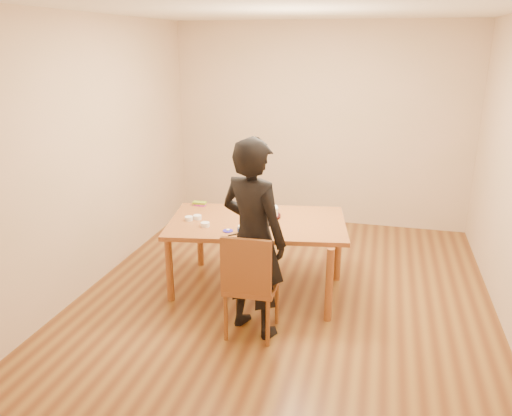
% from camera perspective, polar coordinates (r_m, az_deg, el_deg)
% --- Properties ---
extents(room_shell, '(4.00, 4.50, 2.70)m').
position_cam_1_polar(room_shell, '(5.02, 4.54, 6.01)').
color(room_shell, '#5D3217').
rests_on(room_shell, ground).
extents(dining_table, '(1.86, 1.29, 0.04)m').
position_cam_1_polar(dining_table, '(4.92, 0.14, -1.70)').
color(dining_table, brown).
rests_on(dining_table, floor).
extents(dining_chair, '(0.44, 0.44, 0.04)m').
position_cam_1_polar(dining_chair, '(4.31, -0.46, -8.81)').
color(dining_chair, brown).
rests_on(dining_chair, floor).
extents(cake_plate, '(0.29, 0.29, 0.02)m').
position_cam_1_polar(cake_plate, '(5.02, 1.20, -0.89)').
color(cake_plate, '#BA0C30').
rests_on(cake_plate, dining_table).
extents(cake, '(0.23, 0.23, 0.07)m').
position_cam_1_polar(cake, '(5.01, 1.21, -0.37)').
color(cake, white).
rests_on(cake, cake_plate).
extents(frosting_dome, '(0.23, 0.23, 0.03)m').
position_cam_1_polar(frosting_dome, '(4.99, 1.21, 0.18)').
color(frosting_dome, white).
rests_on(frosting_dome, cake).
extents(frosting_tub, '(0.08, 0.08, 0.07)m').
position_cam_1_polar(frosting_tub, '(4.59, -1.57, -2.46)').
color(frosting_tub, white).
rests_on(frosting_tub, dining_table).
extents(frosting_lid, '(0.10, 0.10, 0.01)m').
position_cam_1_polar(frosting_lid, '(4.65, -3.22, -2.62)').
color(frosting_lid, '#231CB6').
rests_on(frosting_lid, dining_table).
extents(frosting_dollop, '(0.04, 0.04, 0.02)m').
position_cam_1_polar(frosting_dollop, '(4.65, -3.23, -2.48)').
color(frosting_dollop, white).
rests_on(frosting_dollop, frosting_lid).
extents(ramekin_green, '(0.08, 0.08, 0.04)m').
position_cam_1_polar(ramekin_green, '(4.78, -5.83, -1.89)').
color(ramekin_green, white).
rests_on(ramekin_green, dining_table).
extents(ramekin_yellow, '(0.08, 0.08, 0.04)m').
position_cam_1_polar(ramekin_yellow, '(4.99, -6.72, -1.04)').
color(ramekin_yellow, white).
rests_on(ramekin_yellow, dining_table).
extents(ramekin_multi, '(0.08, 0.08, 0.04)m').
position_cam_1_polar(ramekin_multi, '(4.97, -7.68, -1.19)').
color(ramekin_multi, white).
rests_on(ramekin_multi, dining_table).
extents(candy_box_pink, '(0.13, 0.07, 0.02)m').
position_cam_1_polar(candy_box_pink, '(5.40, -6.43, 0.37)').
color(candy_box_pink, '#E034B3').
rests_on(candy_box_pink, dining_table).
extents(candy_box_green, '(0.14, 0.07, 0.02)m').
position_cam_1_polar(candy_box_green, '(5.40, -6.48, 0.60)').
color(candy_box_green, '#2C981C').
rests_on(candy_box_green, candy_box_pink).
extents(spatula, '(0.13, 0.11, 0.01)m').
position_cam_1_polar(spatula, '(4.57, -2.32, -3.01)').
color(spatula, black).
rests_on(spatula, dining_table).
extents(person, '(0.74, 0.63, 1.73)m').
position_cam_1_polar(person, '(4.18, -0.32, -3.49)').
color(person, black).
rests_on(person, floor).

